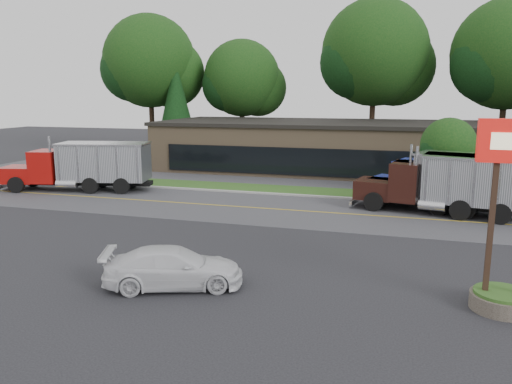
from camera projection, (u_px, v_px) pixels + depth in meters
The scene contains 18 objects.
ground at pixel (217, 255), 20.98m from camera, with size 140.00×140.00×0.00m, color #313135.
road at pixel (272, 209), 29.45m from camera, with size 60.00×8.00×0.02m, color #5A5A5F.
center_line at pixel (272, 209), 29.45m from camera, with size 60.00×0.12×0.01m, color gold.
curb at pixel (288, 196), 33.40m from camera, with size 60.00×0.30×0.12m, color #9E9E99.
grass_verge at pixel (293, 191), 35.09m from camera, with size 60.00×3.40×0.03m, color #30571E.
far_parking at pixel (307, 179), 39.79m from camera, with size 60.00×7.00×0.02m, color #5A5A5F.
strip_mall at pixel (342, 148), 44.49m from camera, with size 32.00×12.00×4.00m, color #8D7356.
bilo_sign at pixel (507, 248), 15.30m from camera, with size 2.20×1.90×5.95m.
tree_far_a at pixel (152, 66), 54.88m from camera, with size 10.73×10.10×15.30m.
tree_far_b at pixel (243, 82), 54.29m from camera, with size 8.79×8.28×12.54m.
tree_far_c at pixel (376, 58), 49.95m from camera, with size 11.28×10.61×16.09m.
tree_far_d at pixel (510, 59), 45.74m from camera, with size 10.78×10.15×15.38m.
evergreen_left at pixel (176, 104), 52.58m from camera, with size 4.56×4.56×10.36m.
tree_verge at pixel (449, 148), 31.68m from camera, with size 3.67×3.46×5.24m.
dump_truck_red at pixel (85, 165), 34.82m from camera, with size 10.61×4.74×3.36m.
dump_truck_blue at pixel (437, 180), 28.81m from camera, with size 7.26×4.68×3.36m.
dump_truck_maroon at pixel (450, 183), 27.80m from camera, with size 9.56×4.15×3.36m.
rally_car at pixel (174, 267), 17.45m from camera, with size 1.96×4.83×1.40m, color silver.
Camera 1 is at (7.30, -18.78, 6.64)m, focal length 35.00 mm.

